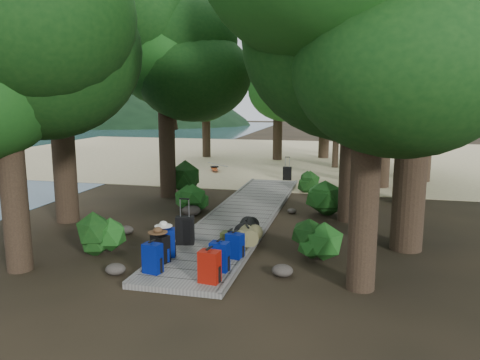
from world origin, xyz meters
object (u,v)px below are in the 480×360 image
(backpack_right_d, at_px, (230,242))
(duffel_right_black, at_px, (247,228))
(backpack_left_d, at_px, (186,229))
(sun_lounger, at_px, (359,171))
(backpack_right_a, at_px, (209,265))
(backpack_right_c, at_px, (235,244))
(duffel_right_khaki, at_px, (247,235))
(backpack_left_c, at_px, (166,241))
(backpack_right_b, at_px, (220,255))
(kayak, at_px, (214,168))
(backpack_left_a, at_px, (153,257))
(backpack_left_b, at_px, (160,247))
(lone_suitcase_on_sand, at_px, (287,173))
(suitcase_on_boardwalk, at_px, (185,230))

(backpack_right_d, height_order, duffel_right_black, backpack_right_d)
(backpack_left_d, height_order, sun_lounger, sun_lounger)
(backpack_left_d, xyz_separation_m, backpack_right_a, (1.42, -2.59, 0.10))
(backpack_right_c, relative_size, duffel_right_khaki, 0.97)
(backpack_right_a, relative_size, backpack_right_d, 1.17)
(backpack_left_c, xyz_separation_m, backpack_right_a, (1.39, -1.20, -0.00))
(backpack_right_b, bearing_deg, backpack_right_a, -85.61)
(backpack_right_d, height_order, kayak, backpack_right_d)
(backpack_left_a, relative_size, backpack_right_c, 1.10)
(backpack_left_c, xyz_separation_m, sun_lounger, (4.33, 12.32, -0.12))
(backpack_left_b, relative_size, backpack_left_c, 0.93)
(backpack_left_a, bearing_deg, lone_suitcase_on_sand, 95.09)
(backpack_right_d, bearing_deg, backpack_left_a, -127.61)
(backpack_right_a, distance_m, backpack_right_b, 0.64)
(backpack_left_a, xyz_separation_m, kayak, (-2.81, 13.83, -0.29))
(backpack_right_a, bearing_deg, backpack_left_a, 178.30)
(backpack_right_d, bearing_deg, backpack_left_b, -145.65)
(backpack_left_b, height_order, duffel_right_khaki, backpack_left_b)
(backpack_left_d, bearing_deg, backpack_right_a, -61.20)
(kayak, distance_m, sun_lounger, 7.06)
(lone_suitcase_on_sand, bearing_deg, duffel_right_black, -90.20)
(backpack_left_b, relative_size, duffel_right_black, 0.93)
(duffel_right_black, bearing_deg, backpack_left_d, -166.71)
(backpack_right_b, distance_m, suitcase_on_boardwalk, 2.02)
(backpack_right_c, distance_m, suitcase_on_boardwalk, 1.59)
(backpack_left_d, bearing_deg, suitcase_on_boardwalk, -73.86)
(backpack_left_b, distance_m, duffel_right_khaki, 2.30)
(backpack_left_a, bearing_deg, sun_lounger, 82.71)
(backpack_left_a, height_order, backpack_right_c, backpack_left_a)
(backpack_right_b, bearing_deg, sun_lounger, 83.46)
(backpack_right_c, xyz_separation_m, duffel_right_khaki, (0.05, 1.05, -0.10))
(backpack_left_b, distance_m, backpack_left_c, 0.37)
(backpack_left_b, height_order, backpack_right_b, backpack_right_b)
(backpack_left_d, relative_size, backpack_right_d, 0.84)
(backpack_left_b, distance_m, backpack_right_b, 1.41)
(kayak, bearing_deg, duffel_right_black, -92.96)
(backpack_left_d, height_order, duffel_right_khaki, backpack_left_d)
(backpack_left_a, height_order, backpack_right_a, backpack_right_a)
(backpack_right_c, distance_m, duffel_right_black, 1.65)
(backpack_right_c, distance_m, duffel_right_khaki, 1.05)
(suitcase_on_boardwalk, relative_size, kayak, 0.23)
(suitcase_on_boardwalk, xyz_separation_m, lone_suitcase_on_sand, (1.12, 10.11, -0.15))
(backpack_left_c, xyz_separation_m, lone_suitcase_on_sand, (1.21, 11.08, -0.16))
(backpack_right_a, bearing_deg, lone_suitcase_on_sand, 98.43)
(backpack_right_b, xyz_separation_m, kayak, (-4.11, 13.40, -0.29))
(suitcase_on_boardwalk, bearing_deg, backpack_right_c, -40.60)
(duffel_right_black, xyz_separation_m, suitcase_on_boardwalk, (-1.34, -0.95, 0.12))
(backpack_right_b, xyz_separation_m, sun_lounger, (2.92, 12.89, -0.11))
(backpack_left_a, height_order, backpack_right_d, backpack_left_a)
(backpack_left_b, xyz_separation_m, lone_suitcase_on_sand, (1.20, 11.45, -0.14))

